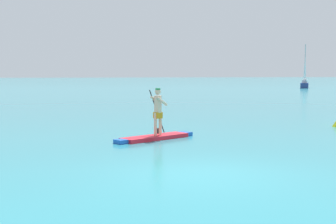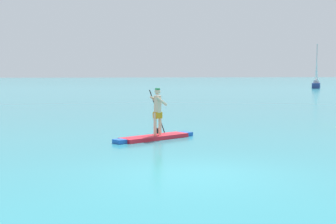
{
  "view_description": "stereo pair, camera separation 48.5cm",
  "coord_description": "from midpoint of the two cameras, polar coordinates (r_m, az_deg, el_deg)",
  "views": [
    {
      "loc": [
        -2.84,
        -10.37,
        2.33
      ],
      "look_at": [
        0.41,
        6.26,
        0.92
      ],
      "focal_mm": 50.82,
      "sensor_mm": 36.0,
      "label": 1
    },
    {
      "loc": [
        -2.36,
        -10.45,
        2.33
      ],
      "look_at": [
        0.41,
        6.26,
        0.92
      ],
      "focal_mm": 50.82,
      "sensor_mm": 36.0,
      "label": 2
    }
  ],
  "objects": [
    {
      "name": "ground",
      "position": [
        10.98,
        2.91,
        -7.49
      ],
      "size": [
        440.0,
        440.0,
        0.0
      ],
      "primitive_type": "plane",
      "color": "teal"
    },
    {
      "name": "sailboat_right_horizon",
      "position": [
        75.65,
        15.89,
        3.47
      ],
      "size": [
        3.22,
        4.69,
        6.64
      ],
      "rotation": [
        0.0,
        0.0,
        1.07
      ],
      "color": "navy",
      "rests_on": "ground"
    },
    {
      "name": "paddleboarder_mid_center",
      "position": [
        16.64,
        -2.3,
        -2.18
      ],
      "size": [
        3.04,
        2.12,
        1.79
      ],
      "rotation": [
        0.0,
        0.0,
        0.56
      ],
      "color": "red",
      "rests_on": "ground"
    }
  ]
}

